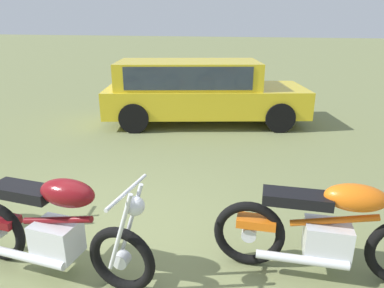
{
  "coord_description": "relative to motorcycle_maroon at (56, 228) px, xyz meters",
  "views": [
    {
      "loc": [
        1.91,
        -2.62,
        2.23
      ],
      "look_at": [
        0.69,
        1.51,
        0.74
      ],
      "focal_mm": 32.72,
      "sensor_mm": 36.0,
      "label": 1
    }
  ],
  "objects": [
    {
      "name": "motorcycle_maroon",
      "position": [
        0.0,
        0.0,
        0.0
      ],
      "size": [
        1.98,
        0.64,
        1.02
      ],
      "rotation": [
        0.0,
        0.0,
        -0.03
      ],
      "color": "black",
      "rests_on": "ground"
    },
    {
      "name": "motorcycle_orange",
      "position": [
        2.35,
        0.69,
        -0.01
      ],
      "size": [
        2.04,
        0.64,
        1.02
      ],
      "rotation": [
        0.0,
        0.0,
        0.07
      ],
      "color": "black",
      "rests_on": "ground"
    },
    {
      "name": "ground_plane",
      "position": [
        0.03,
        0.36,
        -0.49
      ],
      "size": [
        120.0,
        120.0,
        0.0
      ],
      "primitive_type": "plane",
      "color": "olive"
    },
    {
      "name": "car_yellow",
      "position": [
        -0.23,
        5.5,
        0.34
      ],
      "size": [
        4.83,
        2.97,
        1.43
      ],
      "rotation": [
        0.0,
        0.0,
        0.3
      ],
      "color": "gold",
      "rests_on": "ground"
    }
  ]
}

